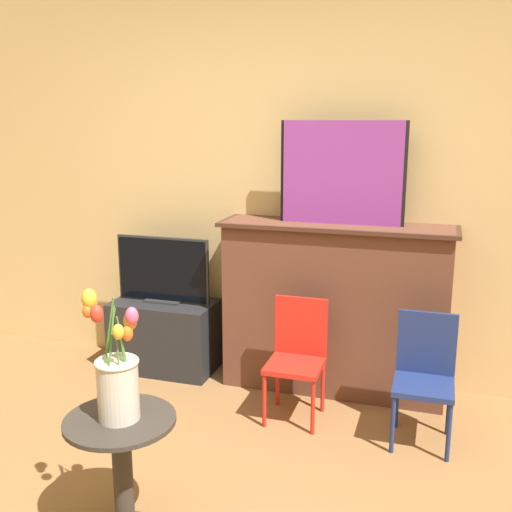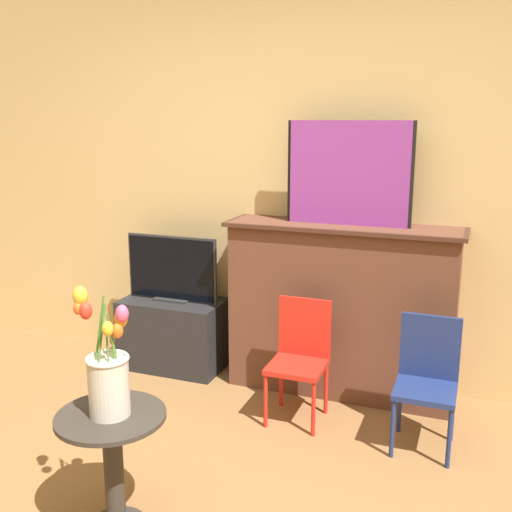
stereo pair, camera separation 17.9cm
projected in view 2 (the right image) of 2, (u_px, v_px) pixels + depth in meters
wall_back at (294, 180)px, 3.97m from camera, size 8.00×0.06×2.70m
fireplace_mantel at (341, 308)px, 3.83m from camera, size 1.47×0.40×1.11m
painting at (349, 173)px, 3.63m from camera, size 0.77×0.03×0.63m
tv_stand at (174, 334)px, 4.27m from camera, size 0.72×0.40×0.50m
tv_monitor at (172, 269)px, 4.17m from camera, size 0.68×0.12×0.46m
chair_red at (300, 353)px, 3.53m from camera, size 0.32×0.32×0.71m
chair_blue at (427, 375)px, 3.22m from camera, size 0.32×0.32×0.71m
side_table at (113, 456)px, 2.54m from camera, size 0.46×0.46×0.55m
vase_tulips at (108, 374)px, 2.45m from camera, size 0.20×0.21×0.56m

